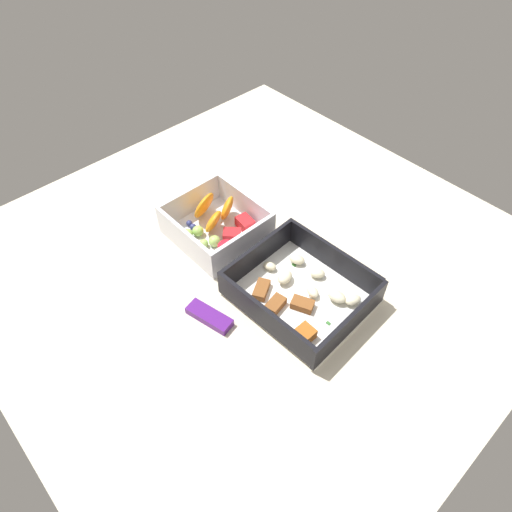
{
  "coord_description": "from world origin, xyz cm",
  "views": [
    {
      "loc": [
        -35.97,
        32.89,
        57.15
      ],
      "look_at": [
        -0.99,
        0.55,
        4.0
      ],
      "focal_mm": 32.29,
      "sensor_mm": 36.0,
      "label": 1
    }
  ],
  "objects_px": {
    "candy_bar": "(209,316)",
    "paper_cup_liner": "(189,196)",
    "pasta_container": "(301,292)",
    "fruit_bowl": "(216,225)"
  },
  "relations": [
    {
      "from": "fruit_bowl",
      "to": "paper_cup_liner",
      "type": "height_order",
      "value": "fruit_bowl"
    },
    {
      "from": "pasta_container",
      "to": "fruit_bowl",
      "type": "bearing_deg",
      "value": -1.52
    },
    {
      "from": "pasta_container",
      "to": "paper_cup_liner",
      "type": "height_order",
      "value": "pasta_container"
    },
    {
      "from": "pasta_container",
      "to": "paper_cup_liner",
      "type": "xyz_separation_m",
      "value": [
        0.29,
        -0.01,
        -0.01
      ]
    },
    {
      "from": "pasta_container",
      "to": "candy_bar",
      "type": "distance_m",
      "value": 0.14
    },
    {
      "from": "candy_bar",
      "to": "paper_cup_liner",
      "type": "bearing_deg",
      "value": -31.08
    },
    {
      "from": "pasta_container",
      "to": "candy_bar",
      "type": "relative_size",
      "value": 2.73
    },
    {
      "from": "fruit_bowl",
      "to": "candy_bar",
      "type": "relative_size",
      "value": 2.07
    },
    {
      "from": "pasta_container",
      "to": "candy_bar",
      "type": "height_order",
      "value": "pasta_container"
    },
    {
      "from": "fruit_bowl",
      "to": "pasta_container",
      "type": "bearing_deg",
      "value": -178.68
    }
  ]
}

